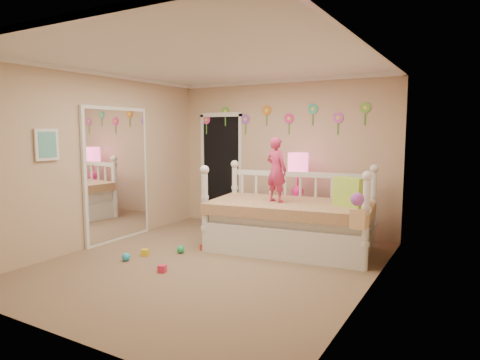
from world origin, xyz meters
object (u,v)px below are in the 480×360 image
Objects in this scene: child at (276,170)px; table_lamp at (298,168)px; nightstand at (297,217)px; daybed at (290,207)px.

child is 0.82m from table_lamp.
daybed is at bearing -74.79° from nightstand.
child is 1.18m from nightstand.
nightstand is (0.00, 0.82, -0.85)m from child.
child is at bearing -89.07° from nightstand.
daybed is 3.58× the size of nightstand.
child is at bearing -159.25° from daybed.
table_lamp reaches higher than daybed.
daybed is at bearing -75.83° from table_lamp.
daybed is 0.58m from child.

